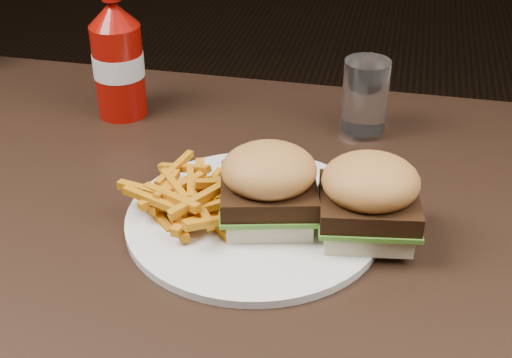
% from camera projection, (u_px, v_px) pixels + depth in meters
% --- Properties ---
extents(dining_table, '(1.20, 0.80, 0.04)m').
position_uv_depth(dining_table, '(143.00, 237.00, 0.79)').
color(dining_table, black).
rests_on(dining_table, ground).
extents(chair_far, '(0.52, 0.52, 0.04)m').
position_uv_depth(chair_far, '(16.00, 165.00, 1.51)').
color(chair_far, black).
rests_on(chair_far, ground).
extents(plate, '(0.28, 0.28, 0.01)m').
position_uv_depth(plate, '(254.00, 219.00, 0.77)').
color(plate, white).
rests_on(plate, dining_table).
extents(sandwich_half_a, '(0.11, 0.10, 0.02)m').
position_uv_depth(sandwich_half_a, '(268.00, 212.00, 0.76)').
color(sandwich_half_a, '#FBE9C9').
rests_on(sandwich_half_a, plate).
extents(sandwich_half_b, '(0.10, 0.10, 0.02)m').
position_uv_depth(sandwich_half_b, '(367.00, 224.00, 0.74)').
color(sandwich_half_b, beige).
rests_on(sandwich_half_b, plate).
extents(fries_pile, '(0.15, 0.15, 0.05)m').
position_uv_depth(fries_pile, '(195.00, 196.00, 0.76)').
color(fries_pile, orange).
rests_on(fries_pile, plate).
extents(ketchup_bottle, '(0.08, 0.08, 0.14)m').
position_uv_depth(ketchup_bottle, '(119.00, 74.00, 0.97)').
color(ketchup_bottle, '#940B05').
rests_on(ketchup_bottle, dining_table).
extents(tumbler, '(0.07, 0.07, 0.09)m').
position_uv_depth(tumbler, '(365.00, 95.00, 0.92)').
color(tumbler, white).
rests_on(tumbler, dining_table).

